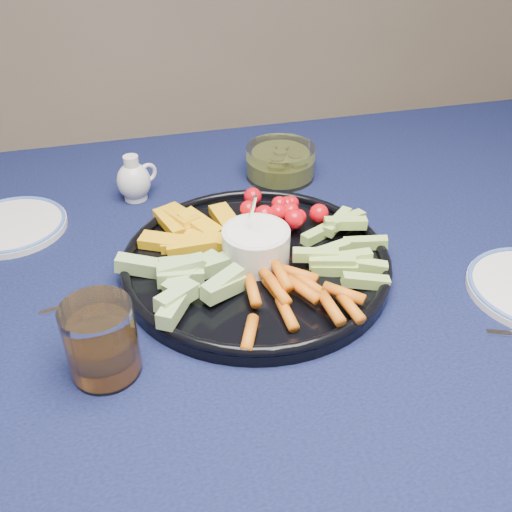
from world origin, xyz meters
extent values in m
cylinder|color=#452817|center=(0.72, 0.42, 0.35)|extent=(0.07, 0.07, 0.70)
cube|color=#452817|center=(0.00, 0.00, 0.72)|extent=(1.60, 1.00, 0.04)
cube|color=black|center=(0.00, 0.00, 0.74)|extent=(1.66, 1.06, 0.01)
cube|color=black|center=(0.00, 0.53, 0.60)|extent=(1.66, 0.01, 0.30)
cylinder|color=black|center=(-0.12, 0.00, 0.75)|extent=(0.40, 0.40, 0.02)
torus|color=black|center=(-0.12, 0.00, 0.77)|extent=(0.40, 0.40, 0.02)
cylinder|color=white|center=(-0.12, 0.00, 0.79)|extent=(0.10, 0.10, 0.05)
cylinder|color=white|center=(-0.12, 0.00, 0.81)|extent=(0.09, 0.09, 0.01)
cylinder|color=silver|center=(-0.28, 0.27, 0.75)|extent=(0.04, 0.04, 0.01)
ellipsoid|color=silver|center=(-0.28, 0.27, 0.78)|extent=(0.06, 0.06, 0.07)
cylinder|color=silver|center=(-0.28, 0.27, 0.82)|extent=(0.03, 0.03, 0.03)
torus|color=silver|center=(-0.25, 0.28, 0.79)|extent=(0.04, 0.02, 0.04)
torus|color=#4163B8|center=(-0.28, 0.27, 0.80)|extent=(0.03, 0.03, 0.00)
cylinder|color=silver|center=(0.00, 0.28, 0.78)|extent=(0.13, 0.13, 0.06)
cylinder|color=olive|center=(0.00, 0.28, 0.77)|extent=(0.11, 0.11, 0.03)
cylinder|color=silver|center=(-0.35, -0.15, 0.80)|extent=(0.09, 0.09, 0.10)
cylinder|color=#C77A17|center=(-0.35, -0.15, 0.77)|extent=(0.07, 0.07, 0.05)
cube|color=silver|center=(-0.37, -0.01, 0.75)|extent=(0.12, 0.03, 0.00)
cube|color=silver|center=(-0.30, 0.00, 0.75)|extent=(0.03, 0.02, 0.00)
cylinder|color=white|center=(-0.49, 0.21, 0.75)|extent=(0.18, 0.18, 0.01)
torus|color=#4163B8|center=(-0.49, 0.21, 0.76)|extent=(0.18, 0.18, 0.01)
camera|label=1|loc=(-0.29, -0.67, 1.27)|focal=40.00mm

